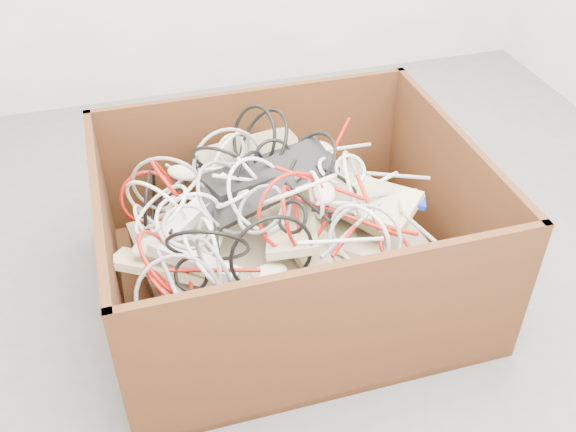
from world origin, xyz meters
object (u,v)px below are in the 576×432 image
object	(u,v)px
cardboard_box	(285,259)
power_strip_right	(194,261)
vga_plug	(418,204)
power_strip_left	(198,208)

from	to	relation	value
cardboard_box	power_strip_right	world-z (taller)	cardboard_box
power_strip_right	cardboard_box	bearing A→B (deg)	57.62
power_strip_right	vga_plug	size ratio (longest dim) A/B	6.15
cardboard_box	power_strip_right	bearing A→B (deg)	-158.13
power_strip_right	vga_plug	world-z (taller)	vga_plug
cardboard_box	power_strip_left	size ratio (longest dim) A/B	4.13
power_strip_left	power_strip_right	world-z (taller)	power_strip_left
cardboard_box	power_strip_left	distance (m)	0.36
vga_plug	power_strip_right	bearing A→B (deg)	-158.02
power_strip_right	vga_plug	distance (m)	0.72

